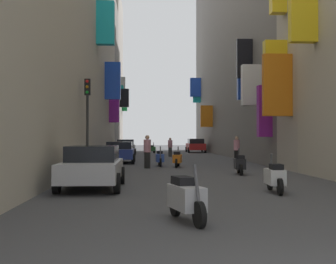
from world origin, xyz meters
name	(u,v)px	position (x,y,z in m)	size (l,w,h in m)	color
ground_plane	(173,160)	(0.00, 30.00, 0.00)	(140.00, 140.00, 0.00)	#424244
building_left_mid_a	(74,38)	(-7.99, 36.34, 10.00)	(7.17, 13.57, 20.03)	#BCB29E
building_left_mid_b	(88,79)	(-7.99, 46.15, 7.85)	(7.26, 6.04, 15.71)	slate
building_left_mid_c	(96,74)	(-7.99, 54.58, 9.52)	(6.71, 10.83, 19.06)	gray
building_right_mid_b	(259,32)	(8.00, 37.26, 10.98)	(7.27, 31.99, 21.98)	slate
building_right_mid_c	(222,70)	(7.99, 56.63, 10.40)	(7.33, 6.73, 20.82)	slate
parked_car_grey	(126,147)	(-3.79, 40.40, 0.77)	(1.88, 3.94, 1.46)	slate
parked_car_blue	(120,152)	(-3.62, 26.90, 0.72)	(1.97, 4.00, 1.36)	navy
parked_car_silver	(93,166)	(-3.66, 11.87, 0.72)	(1.90, 4.29, 1.35)	#B7B7BC
parked_car_red	(196,145)	(3.60, 48.06, 0.79)	(1.98, 4.30, 1.51)	#B21E1E
scooter_blue	(160,158)	(-1.15, 23.46, 0.46)	(0.46, 1.97, 1.13)	#2D4CAD
scooter_green	(152,149)	(-1.31, 44.86, 0.46)	(0.84, 1.89, 1.13)	#287F3D
scooter_white	(275,177)	(1.81, 10.43, 0.46)	(0.50, 1.82, 1.13)	silver
scooter_silver	(186,198)	(-1.21, 5.87, 0.46)	(0.70, 1.79, 1.13)	#ADADB2
scooter_orange	(177,159)	(-0.21, 22.56, 0.46)	(0.60, 1.83, 1.13)	orange
scooter_black	(240,164)	(2.18, 17.24, 0.46)	(0.54, 1.79, 1.13)	black
pedestrian_crossing	(237,150)	(3.75, 25.79, 0.85)	(0.46, 0.46, 1.71)	black
pedestrian_near_left	(170,147)	(0.16, 36.63, 0.80)	(0.50, 0.50, 1.62)	#3D3D3D
pedestrian_near_right	(147,152)	(-1.87, 21.54, 0.88)	(0.52, 0.52, 1.75)	black
traffic_light_far_corner	(87,109)	(-4.65, 18.50, 2.94)	(0.26, 0.34, 4.33)	#2D2D2D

